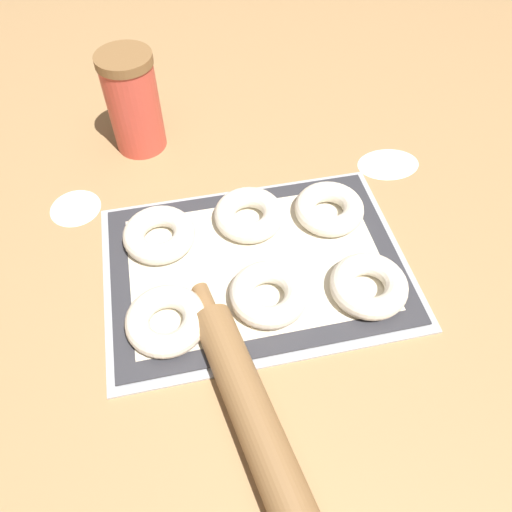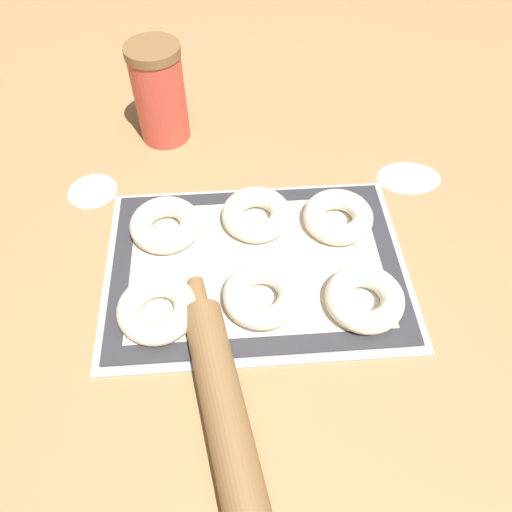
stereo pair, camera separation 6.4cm
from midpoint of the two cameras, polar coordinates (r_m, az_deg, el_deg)
name	(u,v)px [view 2 (the right image)]	position (r m, az deg, el deg)	size (l,w,h in m)	color
ground_plane	(251,265)	(0.77, 1.81, -1.15)	(2.80, 2.80, 0.00)	#A87F51
baking_tray	(256,266)	(0.76, 2.41, -1.25)	(0.46, 0.33, 0.01)	#B2B5BA
baking_mat	(256,264)	(0.76, 2.43, -1.00)	(0.43, 0.31, 0.00)	#333338
bagel_front_left	(157,309)	(0.70, -8.62, -6.16)	(0.11, 0.11, 0.03)	silver
bagel_front_center	(262,295)	(0.70, 3.28, -4.64)	(0.11, 0.11, 0.03)	silver
bagel_front_right	(364,298)	(0.72, 14.81, -4.86)	(0.11, 0.11, 0.03)	silver
bagel_back_left	(165,225)	(0.79, -8.04, 3.44)	(0.11, 0.11, 0.03)	silver
bagel_back_center	(256,214)	(0.80, 2.36, 4.67)	(0.11, 0.11, 0.03)	silver
bagel_back_right	(338,217)	(0.81, 11.61, 4.31)	(0.11, 0.11, 0.03)	silver
flour_canister	(160,94)	(0.94, -8.98, 17.78)	(0.10, 0.10, 0.18)	#DB4C3D
rolling_pin	(226,419)	(0.62, -0.33, -18.33)	(0.11, 0.41, 0.05)	olive
flour_patch_near	(409,177)	(0.95, 18.94, 8.42)	(0.11, 0.08, 0.00)	white
flour_patch_far	(92,190)	(0.91, -16.29, 7.13)	(0.08, 0.09, 0.00)	white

